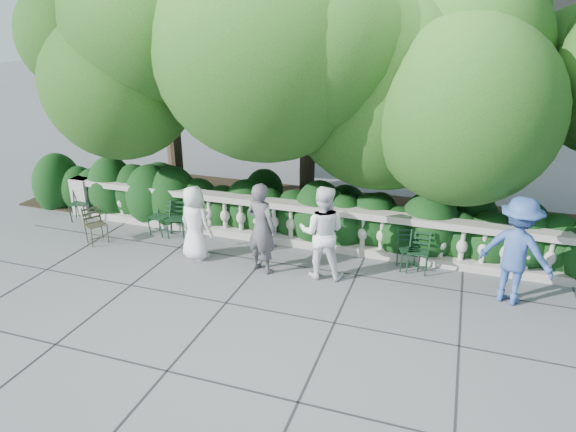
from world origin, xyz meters
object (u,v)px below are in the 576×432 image
(chair_b, at_px, (157,236))
(chair_c, at_px, (176,239))
(chair_e, at_px, (415,275))
(person_businessman, at_px, (195,223))
(person_woman_grey, at_px, (261,228))
(chair_weathered, at_px, (101,245))
(person_older_blue, at_px, (517,251))
(chair_a, at_px, (80,222))
(chair_d, at_px, (409,272))
(person_casual_man, at_px, (322,232))

(chair_b, distance_m, chair_c, 0.51)
(chair_b, distance_m, chair_e, 5.92)
(person_businessman, xyz_separation_m, person_woman_grey, (1.53, -0.10, 0.13))
(chair_e, bearing_deg, chair_c, -179.67)
(chair_weathered, xyz_separation_m, person_older_blue, (8.54, 0.37, 0.99))
(chair_c, relative_size, person_woman_grey, 0.45)
(chair_a, height_order, chair_c, same)
(chair_b, height_order, chair_e, same)
(chair_weathered, bearing_deg, chair_c, -28.96)
(chair_weathered, relative_size, person_businessman, 0.53)
(chair_b, xyz_separation_m, chair_weathered, (-0.93, -0.82, 0.00))
(chair_e, bearing_deg, person_woman_grey, -164.47)
(chair_e, xyz_separation_m, person_older_blue, (1.69, -0.44, 0.99))
(chair_weathered, distance_m, person_woman_grey, 4.01)
(chair_c, height_order, chair_d, same)
(person_casual_man, bearing_deg, chair_e, -168.98)
(chair_a, bearing_deg, person_woman_grey, -28.91)
(person_businessman, distance_m, person_older_blue, 6.18)
(chair_c, bearing_deg, chair_e, -15.47)
(person_woman_grey, bearing_deg, person_casual_man, -153.59)
(person_businessman, bearing_deg, chair_b, -10.73)
(person_woman_grey, bearing_deg, person_older_blue, -157.23)
(chair_a, xyz_separation_m, chair_b, (2.29, -0.12, 0.00))
(person_businessman, height_order, person_woman_grey, person_woman_grey)
(chair_b, height_order, person_older_blue, person_older_blue)
(chair_b, bearing_deg, person_older_blue, 7.96)
(chair_c, bearing_deg, chair_b, 167.84)
(chair_weathered, bearing_deg, chair_e, -52.63)
(chair_e, height_order, person_casual_man, person_casual_man)
(chair_a, xyz_separation_m, chair_weathered, (1.36, -0.94, 0.00))
(chair_c, relative_size, person_casual_man, 0.45)
(chair_d, height_order, person_casual_man, person_casual_man)
(chair_weathered, bearing_deg, person_businessman, -56.27)
(chair_a, xyz_separation_m, person_woman_grey, (5.25, -0.92, 0.92))
(chair_a, height_order, person_older_blue, person_older_blue)
(chair_a, xyz_separation_m, person_businessman, (3.72, -0.81, 0.79))
(person_businessman, bearing_deg, chair_d, -154.91)
(chair_d, distance_m, person_casual_man, 2.01)
(chair_a, xyz_separation_m, person_older_blue, (9.90, -0.57, 0.99))
(chair_b, bearing_deg, chair_weathered, -127.44)
(chair_a, relative_size, chair_c, 1.00)
(chair_b, height_order, person_businessman, person_businessman)
(chair_a, xyz_separation_m, chair_c, (2.80, -0.10, 0.00))
(person_casual_man, height_order, person_older_blue, person_older_blue)
(chair_c, distance_m, chair_e, 5.42)
(person_businessman, distance_m, person_woman_grey, 1.54)
(chair_b, height_order, chair_d, same)
(person_woman_grey, bearing_deg, chair_b, 3.57)
(chair_c, height_order, person_casual_man, person_casual_man)
(person_woman_grey, bearing_deg, chair_d, -144.19)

